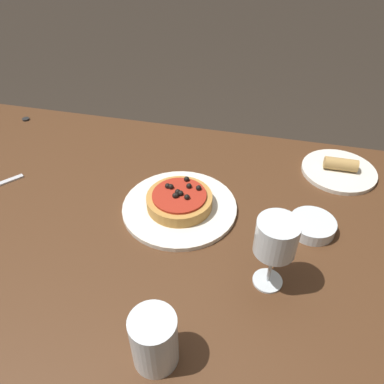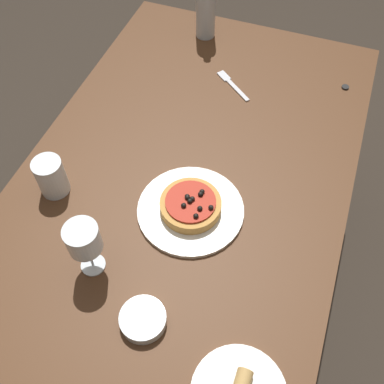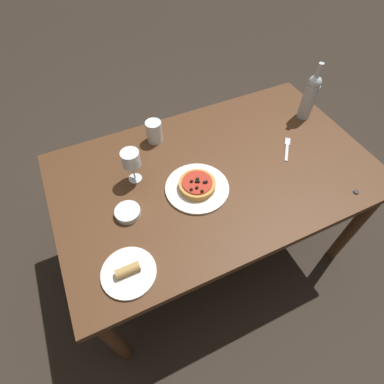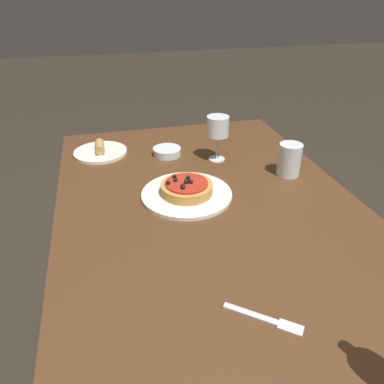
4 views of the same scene
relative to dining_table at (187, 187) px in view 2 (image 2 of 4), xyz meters
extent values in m
plane|color=#2D261E|center=(0.00, 0.00, -0.65)|extent=(14.00, 14.00, 0.00)
cube|color=#4C2D19|center=(0.00, 0.00, 0.06)|extent=(1.51, 0.92, 0.03)
cylinder|color=#4C2D19|center=(-0.69, 0.40, -0.30)|extent=(0.06, 0.06, 0.69)
cylinder|color=#4C2D19|center=(-0.69, -0.40, -0.30)|extent=(0.06, 0.06, 0.69)
cylinder|color=white|center=(0.13, 0.06, 0.09)|extent=(0.29, 0.29, 0.01)
cylinder|color=#BC843D|center=(0.13, 0.06, 0.11)|extent=(0.16, 0.16, 0.03)
cylinder|color=#A82819|center=(0.13, 0.06, 0.13)|extent=(0.13, 0.13, 0.01)
sphere|color=black|center=(0.12, 0.06, 0.13)|extent=(0.01, 0.01, 0.01)
sphere|color=black|center=(0.13, 0.12, 0.13)|extent=(0.01, 0.01, 0.01)
sphere|color=black|center=(0.09, 0.08, 0.13)|extent=(0.01, 0.01, 0.01)
sphere|color=black|center=(0.12, 0.05, 0.13)|extent=(0.01, 0.01, 0.01)
sphere|color=black|center=(0.14, 0.09, 0.13)|extent=(0.01, 0.01, 0.01)
sphere|color=black|center=(0.10, 0.08, 0.13)|extent=(0.01, 0.01, 0.01)
sphere|color=black|center=(0.15, 0.05, 0.13)|extent=(0.01, 0.01, 0.01)
sphere|color=black|center=(0.12, 0.05, 0.13)|extent=(0.01, 0.01, 0.01)
sphere|color=black|center=(0.13, 0.06, 0.13)|extent=(0.01, 0.01, 0.01)
sphere|color=black|center=(0.17, 0.09, 0.13)|extent=(0.01, 0.01, 0.01)
cylinder|color=silver|center=(0.36, -0.12, 0.08)|extent=(0.06, 0.06, 0.00)
cylinder|color=silver|center=(0.36, -0.12, 0.13)|extent=(0.01, 0.01, 0.09)
cylinder|color=silver|center=(0.36, -0.12, 0.21)|extent=(0.08, 0.08, 0.07)
cylinder|color=#B2BCC1|center=(-0.63, -0.16, 0.18)|extent=(0.07, 0.07, 0.19)
cylinder|color=silver|center=(0.19, -0.32, 0.14)|extent=(0.08, 0.08, 0.11)
cylinder|color=silver|center=(0.45, 0.06, 0.09)|extent=(0.11, 0.11, 0.03)
cube|color=silver|center=(-0.38, 0.04, 0.08)|extent=(0.08, 0.10, 0.00)
cube|color=silver|center=(-0.43, -0.02, 0.08)|extent=(0.05, 0.06, 0.00)
cylinder|color=black|center=(-0.51, 0.38, 0.08)|extent=(0.02, 0.02, 0.01)
camera|label=1|loc=(0.32, -0.61, 0.72)|focal=35.00mm
camera|label=2|loc=(0.75, 0.29, 1.10)|focal=42.00mm
camera|label=3|loc=(0.50, 0.80, 1.15)|focal=28.00mm
camera|label=4|loc=(-0.87, 0.29, 0.69)|focal=35.00mm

